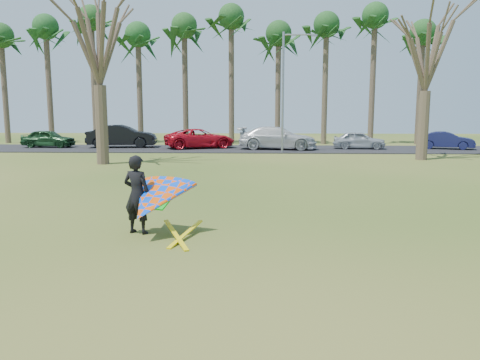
{
  "coord_description": "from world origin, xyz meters",
  "views": [
    {
      "loc": [
        0.52,
        -9.87,
        2.87
      ],
      "look_at": [
        0.0,
        2.0,
        1.1
      ],
      "focal_mm": 35.0,
      "sensor_mm": 36.0,
      "label": 1
    }
  ],
  "objects_px": {
    "car_0": "(48,138)",
    "car_4": "(359,140)",
    "car_3": "(278,138)",
    "car_5": "(446,140)",
    "car_1": "(122,136)",
    "kite_flyer": "(152,199)",
    "bare_tree_right": "(428,45)",
    "bare_tree_left": "(98,32)",
    "streetlight": "(285,86)",
    "car_2": "(200,138)"
  },
  "relations": [
    {
      "from": "car_3",
      "to": "kite_flyer",
      "type": "bearing_deg",
      "value": 179.4
    },
    {
      "from": "car_3",
      "to": "kite_flyer",
      "type": "xyz_separation_m",
      "value": [
        -3.74,
        -23.94,
        -0.03
      ]
    },
    {
      "from": "car_1",
      "to": "kite_flyer",
      "type": "bearing_deg",
      "value": -168.28
    },
    {
      "from": "car_0",
      "to": "car_2",
      "type": "relative_size",
      "value": 0.76
    },
    {
      "from": "car_1",
      "to": "kite_flyer",
      "type": "relative_size",
      "value": 2.18
    },
    {
      "from": "car_1",
      "to": "kite_flyer",
      "type": "distance_m",
      "value": 26.52
    },
    {
      "from": "car_1",
      "to": "car_2",
      "type": "distance_m",
      "value": 6.1
    },
    {
      "from": "car_3",
      "to": "car_5",
      "type": "xyz_separation_m",
      "value": [
        12.45,
        0.8,
        -0.19
      ]
    },
    {
      "from": "bare_tree_left",
      "to": "car_0",
      "type": "height_order",
      "value": "bare_tree_left"
    },
    {
      "from": "bare_tree_right",
      "to": "car_2",
      "type": "xyz_separation_m",
      "value": [
        -14.05,
        7.29,
        -5.78
      ]
    },
    {
      "from": "car_5",
      "to": "streetlight",
      "type": "bearing_deg",
      "value": 124.09
    },
    {
      "from": "car_2",
      "to": "car_5",
      "type": "bearing_deg",
      "value": -113.05
    },
    {
      "from": "car_1",
      "to": "car_4",
      "type": "height_order",
      "value": "car_1"
    },
    {
      "from": "car_0",
      "to": "kite_flyer",
      "type": "distance_m",
      "value": 28.62
    },
    {
      "from": "streetlight",
      "to": "kite_flyer",
      "type": "xyz_separation_m",
      "value": [
        -4.12,
        -21.46,
        -3.61
      ]
    },
    {
      "from": "streetlight",
      "to": "car_1",
      "type": "bearing_deg",
      "value": 162.96
    },
    {
      "from": "car_4",
      "to": "car_2",
      "type": "bearing_deg",
      "value": 97.56
    },
    {
      "from": "bare_tree_right",
      "to": "car_3",
      "type": "relative_size",
      "value": 1.62
    },
    {
      "from": "bare_tree_right",
      "to": "car_2",
      "type": "bearing_deg",
      "value": 152.57
    },
    {
      "from": "car_1",
      "to": "car_3",
      "type": "relative_size",
      "value": 0.92
    },
    {
      "from": "bare_tree_left",
      "to": "car_5",
      "type": "distance_m",
      "value": 25.27
    },
    {
      "from": "car_2",
      "to": "car_4",
      "type": "distance_m",
      "value": 11.9
    },
    {
      "from": "car_1",
      "to": "car_3",
      "type": "height_order",
      "value": "car_1"
    },
    {
      "from": "car_0",
      "to": "streetlight",
      "type": "bearing_deg",
      "value": -98.27
    },
    {
      "from": "car_4",
      "to": "car_5",
      "type": "distance_m",
      "value": 6.38
    },
    {
      "from": "bare_tree_left",
      "to": "car_2",
      "type": "xyz_separation_m",
      "value": [
        3.95,
        10.29,
        -6.13
      ]
    },
    {
      "from": "car_0",
      "to": "car_4",
      "type": "distance_m",
      "value": 23.68
    },
    {
      "from": "car_2",
      "to": "car_5",
      "type": "relative_size",
      "value": 1.35
    },
    {
      "from": "streetlight",
      "to": "car_0",
      "type": "distance_m",
      "value": 18.72
    },
    {
      "from": "car_3",
      "to": "bare_tree_left",
      "type": "bearing_deg",
      "value": 142.41
    },
    {
      "from": "streetlight",
      "to": "car_4",
      "type": "xyz_separation_m",
      "value": [
        5.69,
        3.23,
        -3.76
      ]
    },
    {
      "from": "bare_tree_right",
      "to": "kite_flyer",
      "type": "bearing_deg",
      "value": -124.42
    },
    {
      "from": "car_1",
      "to": "car_5",
      "type": "xyz_separation_m",
      "value": [
        24.36,
        -0.49,
        -0.22
      ]
    },
    {
      "from": "bare_tree_left",
      "to": "car_4",
      "type": "height_order",
      "value": "bare_tree_left"
    },
    {
      "from": "bare_tree_left",
      "to": "car_0",
      "type": "bearing_deg",
      "value": 126.56
    },
    {
      "from": "car_3",
      "to": "car_4",
      "type": "bearing_deg",
      "value": -74.68
    },
    {
      "from": "car_2",
      "to": "car_5",
      "type": "distance_m",
      "value": 18.28
    },
    {
      "from": "car_0",
      "to": "kite_flyer",
      "type": "height_order",
      "value": "kite_flyer"
    },
    {
      "from": "car_0",
      "to": "car_5",
      "type": "distance_m",
      "value": 30.07
    },
    {
      "from": "streetlight",
      "to": "kite_flyer",
      "type": "bearing_deg",
      "value": -100.88
    },
    {
      "from": "kite_flyer",
      "to": "car_3",
      "type": "bearing_deg",
      "value": 81.12
    },
    {
      "from": "car_3",
      "to": "car_1",
      "type": "bearing_deg",
      "value": 92.12
    },
    {
      "from": "bare_tree_left",
      "to": "car_3",
      "type": "relative_size",
      "value": 1.71
    },
    {
      "from": "car_1",
      "to": "car_4",
      "type": "bearing_deg",
      "value": -97.94
    },
    {
      "from": "car_0",
      "to": "car_1",
      "type": "bearing_deg",
      "value": -85.06
    },
    {
      "from": "car_2",
      "to": "car_3",
      "type": "bearing_deg",
      "value": -120.94
    },
    {
      "from": "streetlight",
      "to": "car_1",
      "type": "distance_m",
      "value": 13.34
    },
    {
      "from": "kite_flyer",
      "to": "bare_tree_left",
      "type": "bearing_deg",
      "value": 112.66
    },
    {
      "from": "bare_tree_right",
      "to": "car_4",
      "type": "bearing_deg",
      "value": 106.6
    },
    {
      "from": "car_5",
      "to": "kite_flyer",
      "type": "bearing_deg",
      "value": 165.7
    }
  ]
}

